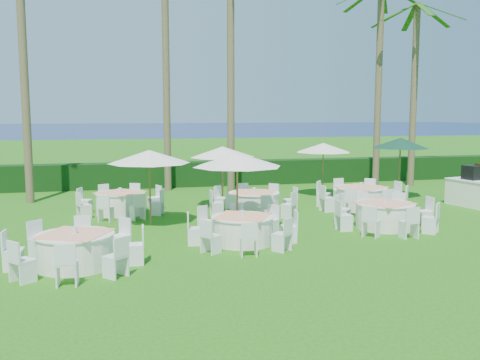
{
  "coord_description": "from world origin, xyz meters",
  "views": [
    {
      "loc": [
        -3.97,
        -13.91,
        3.6
      ],
      "look_at": [
        0.11,
        3.72,
        1.3
      ],
      "focal_mm": 40.0,
      "sensor_mm": 36.0,
      "label": 1
    }
  ],
  "objects_px": {
    "banquet_table_c": "(385,215)",
    "banquet_table_e": "(254,203)",
    "banquet_table_a": "(75,249)",
    "umbrella_green": "(400,143)",
    "umbrella_c": "(222,152)",
    "umbrella_d": "(323,148)",
    "banquet_table_b": "(242,229)",
    "banquet_table_d": "(121,202)",
    "staff_person": "(475,184)",
    "umbrella_b": "(237,160)",
    "banquet_table_f": "(361,197)",
    "umbrella_a": "(149,157)"
  },
  "relations": [
    {
      "from": "banquet_table_b",
      "to": "umbrella_b",
      "type": "bearing_deg",
      "value": 83.14
    },
    {
      "from": "umbrella_a",
      "to": "banquet_table_d",
      "type": "bearing_deg",
      "value": 112.35
    },
    {
      "from": "umbrella_green",
      "to": "banquet_table_a",
      "type": "bearing_deg",
      "value": -149.43
    },
    {
      "from": "banquet_table_b",
      "to": "banquet_table_e",
      "type": "distance_m",
      "value": 4.28
    },
    {
      "from": "umbrella_d",
      "to": "umbrella_c",
      "type": "bearing_deg",
      "value": -158.22
    },
    {
      "from": "banquet_table_b",
      "to": "banquet_table_d",
      "type": "relative_size",
      "value": 1.01
    },
    {
      "from": "banquet_table_c",
      "to": "staff_person",
      "type": "distance_m",
      "value": 6.21
    },
    {
      "from": "banquet_table_e",
      "to": "staff_person",
      "type": "height_order",
      "value": "staff_person"
    },
    {
      "from": "banquet_table_b",
      "to": "umbrella_b",
      "type": "distance_m",
      "value": 2.28
    },
    {
      "from": "umbrella_c",
      "to": "umbrella_d",
      "type": "xyz_separation_m",
      "value": [
        4.78,
        1.91,
        -0.03
      ]
    },
    {
      "from": "banquet_table_b",
      "to": "banquet_table_e",
      "type": "height_order",
      "value": "banquet_table_e"
    },
    {
      "from": "staff_person",
      "to": "banquet_table_e",
      "type": "bearing_deg",
      "value": 16.17
    },
    {
      "from": "banquet_table_a",
      "to": "staff_person",
      "type": "relative_size",
      "value": 1.93
    },
    {
      "from": "banquet_table_c",
      "to": "banquet_table_e",
      "type": "bearing_deg",
      "value": 137.23
    },
    {
      "from": "umbrella_a",
      "to": "staff_person",
      "type": "relative_size",
      "value": 1.57
    },
    {
      "from": "banquet_table_a",
      "to": "umbrella_b",
      "type": "bearing_deg",
      "value": 31.28
    },
    {
      "from": "banquet_table_b",
      "to": "umbrella_green",
      "type": "bearing_deg",
      "value": 36.52
    },
    {
      "from": "umbrella_b",
      "to": "banquet_table_a",
      "type": "bearing_deg",
      "value": -148.72
    },
    {
      "from": "banquet_table_c",
      "to": "banquet_table_d",
      "type": "distance_m",
      "value": 9.09
    },
    {
      "from": "umbrella_b",
      "to": "staff_person",
      "type": "height_order",
      "value": "umbrella_b"
    },
    {
      "from": "banquet_table_d",
      "to": "umbrella_b",
      "type": "xyz_separation_m",
      "value": [
        3.41,
        -3.77,
        1.78
      ]
    },
    {
      "from": "banquet_table_a",
      "to": "banquet_table_e",
      "type": "distance_m",
      "value": 7.84
    },
    {
      "from": "banquet_table_b",
      "to": "umbrella_green",
      "type": "height_order",
      "value": "umbrella_green"
    },
    {
      "from": "banquet_table_d",
      "to": "umbrella_a",
      "type": "height_order",
      "value": "umbrella_a"
    },
    {
      "from": "banquet_table_a",
      "to": "banquet_table_e",
      "type": "bearing_deg",
      "value": 43.33
    },
    {
      "from": "banquet_table_b",
      "to": "umbrella_d",
      "type": "height_order",
      "value": "umbrella_d"
    },
    {
      "from": "umbrella_c",
      "to": "umbrella_d",
      "type": "height_order",
      "value": "umbrella_c"
    },
    {
      "from": "banquet_table_b",
      "to": "banquet_table_e",
      "type": "xyz_separation_m",
      "value": [
        1.38,
        4.05,
        0.01
      ]
    },
    {
      "from": "banquet_table_a",
      "to": "banquet_table_b",
      "type": "height_order",
      "value": "banquet_table_a"
    },
    {
      "from": "banquet_table_a",
      "to": "umbrella_green",
      "type": "height_order",
      "value": "umbrella_green"
    },
    {
      "from": "banquet_table_c",
      "to": "banquet_table_b",
      "type": "bearing_deg",
      "value": -169.34
    },
    {
      "from": "umbrella_green",
      "to": "staff_person",
      "type": "bearing_deg",
      "value": -46.8
    },
    {
      "from": "banquet_table_f",
      "to": "umbrella_b",
      "type": "bearing_deg",
      "value": -152.95
    },
    {
      "from": "banquet_table_f",
      "to": "umbrella_green",
      "type": "bearing_deg",
      "value": 35.93
    },
    {
      "from": "banquet_table_a",
      "to": "banquet_table_f",
      "type": "bearing_deg",
      "value": 29.02
    },
    {
      "from": "banquet_table_b",
      "to": "banquet_table_f",
      "type": "relative_size",
      "value": 0.91
    },
    {
      "from": "umbrella_a",
      "to": "umbrella_d",
      "type": "height_order",
      "value": "umbrella_a"
    },
    {
      "from": "umbrella_b",
      "to": "staff_person",
      "type": "relative_size",
      "value": 1.63
    },
    {
      "from": "umbrella_b",
      "to": "banquet_table_d",
      "type": "bearing_deg",
      "value": 132.09
    },
    {
      "from": "banquet_table_d",
      "to": "umbrella_green",
      "type": "bearing_deg",
      "value": 4.39
    },
    {
      "from": "banquet_table_e",
      "to": "staff_person",
      "type": "relative_size",
      "value": 1.91
    },
    {
      "from": "banquet_table_d",
      "to": "umbrella_green",
      "type": "xyz_separation_m",
      "value": [
        11.41,
        0.88,
        1.92
      ]
    },
    {
      "from": "banquet_table_e",
      "to": "umbrella_green",
      "type": "bearing_deg",
      "value": 16.42
    },
    {
      "from": "banquet_table_e",
      "to": "banquet_table_a",
      "type": "bearing_deg",
      "value": -136.67
    },
    {
      "from": "banquet_table_f",
      "to": "umbrella_green",
      "type": "xyz_separation_m",
      "value": [
        2.64,
        1.91,
        1.89
      ]
    },
    {
      "from": "umbrella_d",
      "to": "umbrella_green",
      "type": "relative_size",
      "value": 0.93
    },
    {
      "from": "banquet_table_d",
      "to": "umbrella_c",
      "type": "relative_size",
      "value": 1.24
    },
    {
      "from": "banquet_table_d",
      "to": "umbrella_a",
      "type": "bearing_deg",
      "value": -67.65
    },
    {
      "from": "banquet_table_c",
      "to": "umbrella_green",
      "type": "relative_size",
      "value": 1.25
    },
    {
      "from": "banquet_table_a",
      "to": "banquet_table_d",
      "type": "height_order",
      "value": "banquet_table_a"
    }
  ]
}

